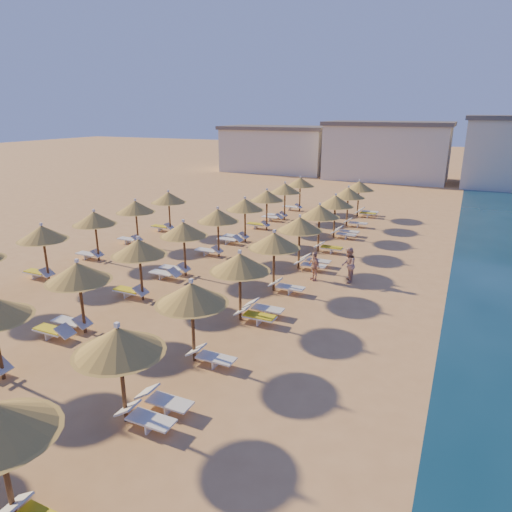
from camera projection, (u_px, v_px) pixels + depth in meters
The scene contains 8 objects.
ground at pixel (208, 305), 21.19m from camera, with size 220.00×220.00×0.00m, color tan.
hotel_blocks at pixel (398, 151), 58.33m from camera, with size 48.22×10.75×8.10m.
parasol_row_east at pixel (274, 241), 22.09m from camera, with size 2.58×39.58×3.14m.
parasol_row_west at pixel (184, 230), 24.16m from camera, with size 2.58×39.58×3.14m.
parasol_row_inland at pixel (70, 226), 25.03m from camera, with size 2.58×21.08×3.14m.
loungers at pixel (201, 274), 24.10m from camera, with size 14.56×38.51×0.66m.
beachgoer_c at pixel (314, 266), 24.09m from camera, with size 0.91×0.38×1.55m, color tan.
beachgoer_b at pixel (348, 265), 23.70m from camera, with size 0.92×0.71×1.89m, color tan.
Camera 1 is at (10.18, -16.77, 8.61)m, focal length 32.00 mm.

